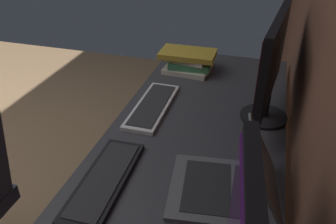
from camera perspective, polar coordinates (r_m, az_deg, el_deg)
desk at (r=1.28m, az=2.19°, el=-11.22°), size 2.15×0.70×0.73m
monitor_primary at (r=1.44m, az=16.68°, el=7.72°), size 0.53×0.20×0.44m
laptop_leftmost at (r=1.13m, az=9.99°, el=-10.99°), size 0.34×0.38×0.22m
keyboard_main at (r=1.19m, az=-10.40°, el=-10.93°), size 0.42×0.15×0.02m
keyboard_spare at (r=1.57m, az=-2.56°, el=0.99°), size 0.42×0.14×0.02m
book_stack_near at (r=1.91m, az=3.43°, el=8.40°), size 0.23×0.30×0.11m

